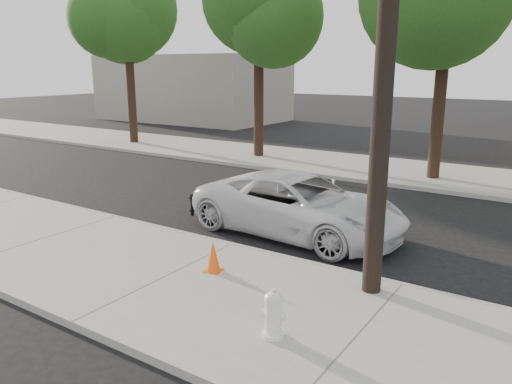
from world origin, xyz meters
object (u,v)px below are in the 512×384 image
fire_hydrant (273,315)px  traffic_cone (213,257)px  utility_pole (387,32)px  police_cruiser (299,205)px

fire_hydrant → traffic_cone: size_ratio=1.16×
utility_pole → fire_hydrant: size_ratio=12.34×
fire_hydrant → traffic_cone: bearing=134.6°
utility_pole → fire_hydrant: utility_pole is taller
traffic_cone → police_cruiser: bearing=88.3°
utility_pole → traffic_cone: (-2.98, -0.90, -4.24)m
utility_pole → police_cruiser: 5.46m
fire_hydrant → traffic_cone: 2.75m
police_cruiser → traffic_cone: (-0.10, -3.35, -0.31)m
utility_pole → police_cruiser: (-2.88, 2.45, -3.93)m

